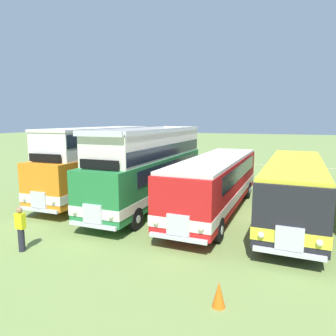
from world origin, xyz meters
name	(u,v)px	position (x,y,z in m)	size (l,w,h in m)	color
ground_plane	(252,216)	(0.00, 0.00, 0.00)	(200.00, 200.00, 0.00)	#7A934C
bus_first_in_row	(98,159)	(-9.74, 0.49, 2.47)	(2.73, 10.47, 4.49)	orange
bus_second_in_row	(151,165)	(-5.84, 0.09, 2.36)	(2.62, 11.54, 4.52)	#237538
bus_third_in_row	(216,180)	(-1.95, -0.01, 1.76)	(2.78, 11.50, 2.99)	red
bus_fourth_in_row	(294,186)	(1.95, 0.09, 1.76)	(2.82, 11.51, 2.99)	black
cone_mid_row	(219,294)	(0.11, -8.53, 0.36)	(0.36, 0.36, 0.72)	orange
marshal_person	(21,229)	(-7.66, -7.77, 0.89)	(0.36, 0.24, 1.73)	#23232D
rope_fence_line	(269,168)	(0.00, 12.79, 0.71)	(25.56, 0.08, 1.05)	#8C704C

